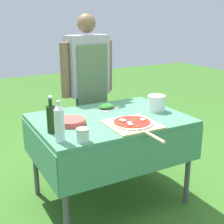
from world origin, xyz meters
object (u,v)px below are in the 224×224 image
herb_container (107,106)px  pizza_on_peel (133,124)px  plate_stack (71,122)px  oil_bottle (51,118)px  water_bottle (60,122)px  sauce_jar (83,136)px  person_cook (88,80)px  mixing_tub (156,103)px  prep_table (110,127)px

herb_container → pizza_on_peel: bearing=-94.6°
plate_stack → oil_bottle: bearing=-150.5°
pizza_on_peel → water_bottle: water_bottle is taller
herb_container → sauce_jar: 0.75m
person_cook → water_bottle: (-0.63, -0.95, -0.04)m
mixing_tub → plate_stack: bearing=177.8°
herb_container → plate_stack: bearing=-151.9°
oil_bottle → herb_container: size_ratio=1.13×
water_bottle → plate_stack: bearing=57.0°
sauce_jar → pizza_on_peel: bearing=12.9°
pizza_on_peel → sauce_jar: sauce_jar is taller
oil_bottle → sauce_jar: bearing=-64.0°
person_cook → pizza_on_peel: bearing=78.0°
oil_bottle → mixing_tub: bearing=4.3°
oil_bottle → sauce_jar: 0.29m
pizza_on_peel → herb_container: bearing=86.2°
oil_bottle → sauce_jar: (0.12, -0.25, -0.06)m
prep_table → oil_bottle: oil_bottle is taller
herb_container → plate_stack: 0.48m
water_bottle → pizza_on_peel: bearing=3.0°
pizza_on_peel → plate_stack: size_ratio=2.56×
mixing_tub → oil_bottle: bearing=-175.7°
pizza_on_peel → herb_container: size_ratio=2.52×
prep_table → oil_bottle: (-0.51, -0.11, 0.19)m
prep_table → pizza_on_peel: bearing=-77.9°
person_cook → pizza_on_peel: (-0.06, -0.92, -0.15)m
pizza_on_peel → plate_stack: pizza_on_peel is taller
pizza_on_peel → prep_table: bearing=102.8°
pizza_on_peel → herb_container: 0.48m
pizza_on_peel → person_cook: bearing=86.8°
water_bottle → plate_stack: water_bottle is taller
prep_table → person_cook: (0.12, 0.66, 0.25)m
mixing_tub → prep_table: bearing=175.3°
person_cook → water_bottle: person_cook is taller
pizza_on_peel → sauce_jar: (-0.44, -0.10, 0.03)m
mixing_tub → sauce_jar: bearing=-158.5°
prep_table → mixing_tub: (0.43, -0.04, 0.15)m
person_cook → oil_bottle: person_cook is taller
pizza_on_peel → water_bottle: size_ratio=2.13×
oil_bottle → water_bottle: (-0.00, -0.18, 0.02)m
mixing_tub → person_cook: bearing=114.0°
oil_bottle → herb_container: 0.69m
pizza_on_peel → plate_stack: 0.46m
prep_table → plate_stack: (-0.33, -0.01, 0.10)m
herb_container → prep_table: bearing=-112.8°
water_bottle → herb_container: (0.61, 0.51, -0.11)m
prep_table → herb_container: (0.09, 0.22, 0.10)m
pizza_on_peel → water_bottle: 0.58m
oil_bottle → herb_container: bearing=28.5°
pizza_on_peel → oil_bottle: (-0.56, 0.15, 0.09)m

